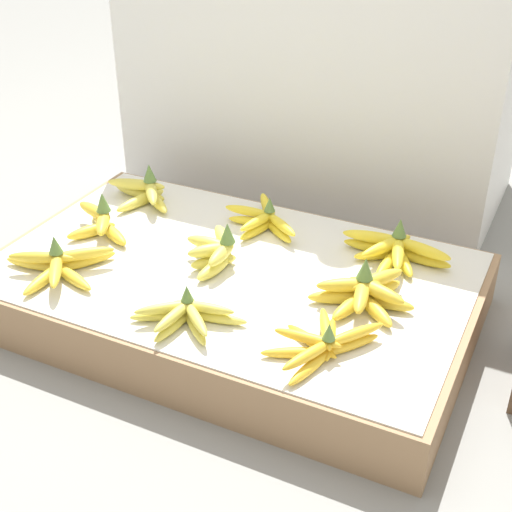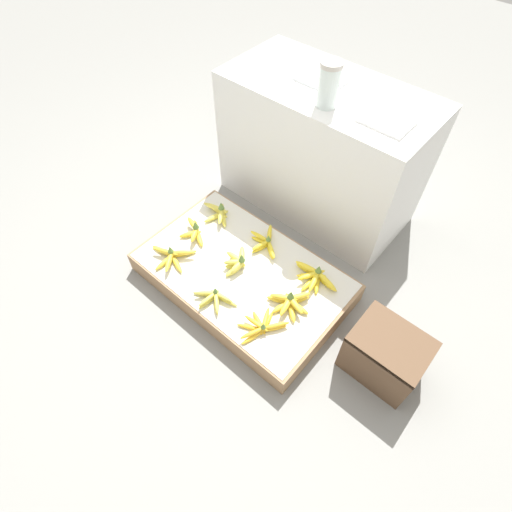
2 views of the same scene
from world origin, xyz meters
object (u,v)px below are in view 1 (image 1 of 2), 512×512
object	(u,v)px
banana_bunch_middle_left	(101,222)
banana_bunch_back_midleft	(264,219)
banana_bunch_front_midleft	(186,315)
banana_bunch_front_left	(59,265)
banana_bunch_middle_midleft	(217,251)
banana_bunch_back_midright	(394,250)
banana_bunch_front_midright	(322,344)
banana_bunch_back_left	(145,192)
banana_bunch_middle_midright	(365,293)

from	to	relation	value
banana_bunch_middle_left	banana_bunch_back_midleft	bearing A→B (deg)	29.84
banana_bunch_front_midleft	banana_bunch_middle_left	size ratio (longest dim) A/B	1.13
banana_bunch_front_left	banana_bunch_middle_midleft	size ratio (longest dim) A/B	1.32
banana_bunch_middle_left	banana_bunch_back_midright	distance (m)	0.74
banana_bunch_front_midright	banana_bunch_back_midleft	distance (m)	0.53
banana_bunch_middle_left	banana_bunch_back_left	world-z (taller)	banana_bunch_middle_left
banana_bunch_middle_left	banana_bunch_back_left	bearing A→B (deg)	89.53
banana_bunch_back_midleft	banana_bunch_back_midright	size ratio (longest dim) A/B	0.86
banana_bunch_front_midleft	banana_bunch_back_midright	world-z (taller)	banana_bunch_back_midright
banana_bunch_front_midleft	banana_bunch_back_midleft	size ratio (longest dim) A/B	1.01
banana_bunch_front_left	banana_bunch_back_left	xyz separation A→B (m)	(-0.03, 0.40, 0.00)
banana_bunch_back_midleft	banana_bunch_middle_left	bearing A→B (deg)	-150.16
banana_bunch_front_left	banana_bunch_front_midleft	xyz separation A→B (m)	(0.37, -0.04, -0.00)
banana_bunch_middle_midright	banana_bunch_back_midleft	xyz separation A→B (m)	(-0.35, 0.22, -0.01)
banana_bunch_middle_midleft	banana_bunch_back_midright	xyz separation A→B (m)	(0.38, 0.20, -0.01)
banana_bunch_front_midright	banana_bunch_back_midright	bearing A→B (deg)	86.33
banana_bunch_front_midleft	banana_bunch_front_midright	world-z (taller)	banana_bunch_front_midleft
banana_bunch_front_midleft	banana_bunch_middle_midright	world-z (taller)	banana_bunch_middle_midright
banana_bunch_middle_left	banana_bunch_middle_midright	xyz separation A→B (m)	(0.71, -0.02, -0.00)
banana_bunch_middle_midleft	banana_bunch_back_midright	world-z (taller)	banana_bunch_middle_midleft
banana_bunch_front_midleft	banana_bunch_middle_midright	distance (m)	0.39
banana_bunch_front_left	banana_bunch_front_midleft	bearing A→B (deg)	-6.24
banana_bunch_middle_midright	banana_bunch_front_midright	bearing A→B (deg)	-96.91
banana_bunch_front_midleft	banana_bunch_back_midleft	distance (m)	0.46
banana_bunch_front_midright	banana_bunch_middle_midright	size ratio (longest dim) A/B	1.04
banana_bunch_front_midright	banana_bunch_middle_midleft	world-z (taller)	banana_bunch_middle_midleft
banana_bunch_back_left	banana_bunch_back_midleft	xyz separation A→B (m)	(0.36, 0.01, -0.01)
banana_bunch_middle_midleft	banana_bunch_middle_left	bearing A→B (deg)	179.62
banana_bunch_front_midleft	banana_bunch_middle_left	world-z (taller)	banana_bunch_middle_left
banana_bunch_middle_left	banana_bunch_back_left	distance (m)	0.20
banana_bunch_back_midright	banana_bunch_front_left	bearing A→B (deg)	-149.37
banana_bunch_middle_midleft	banana_bunch_front_midleft	bearing A→B (deg)	-76.01
banana_bunch_middle_midleft	banana_bunch_back_left	bearing A→B (deg)	149.20
banana_bunch_front_left	banana_bunch_back_midleft	bearing A→B (deg)	51.60
banana_bunch_front_left	banana_bunch_middle_left	world-z (taller)	banana_bunch_middle_left
banana_bunch_front_midright	banana_bunch_back_midright	xyz separation A→B (m)	(0.03, 0.41, 0.01)
banana_bunch_middle_midright	banana_bunch_middle_left	bearing A→B (deg)	178.73
banana_bunch_middle_midleft	banana_bunch_back_midright	size ratio (longest dim) A/B	0.74
banana_bunch_front_midleft	banana_bunch_middle_midleft	xyz separation A→B (m)	(-0.06, 0.24, 0.01)
banana_bunch_front_left	banana_bunch_front_midleft	world-z (taller)	banana_bunch_front_left
banana_bunch_front_midleft	banana_bunch_back_midright	size ratio (longest dim) A/B	0.87
banana_bunch_back_left	banana_bunch_back_midleft	bearing A→B (deg)	1.52
banana_bunch_middle_midleft	banana_bunch_back_midright	distance (m)	0.42
banana_bunch_front_midright	banana_bunch_back_left	world-z (taller)	banana_bunch_back_left
banana_bunch_middle_left	banana_bunch_back_midleft	xyz separation A→B (m)	(0.36, 0.21, -0.01)
banana_bunch_middle_midleft	banana_bunch_back_left	size ratio (longest dim) A/B	0.90
banana_bunch_front_midleft	banana_bunch_back_left	bearing A→B (deg)	131.76
banana_bunch_front_midright	banana_bunch_back_left	bearing A→B (deg)	149.27
banana_bunch_middle_midright	banana_bunch_front_left	bearing A→B (deg)	-164.26
banana_bunch_front_midleft	banana_bunch_middle_left	bearing A→B (deg)	148.27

